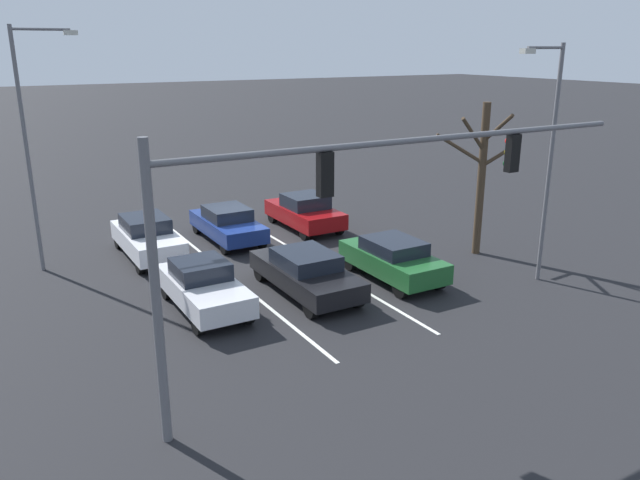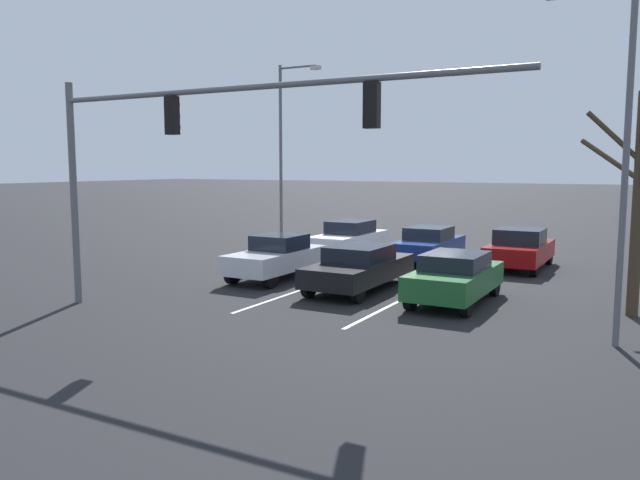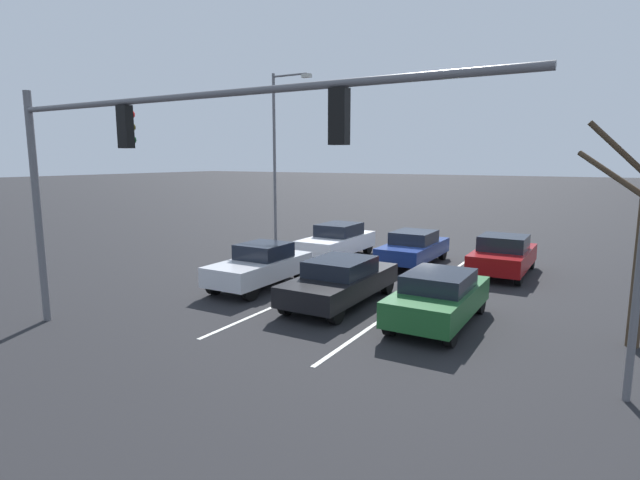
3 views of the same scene
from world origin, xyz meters
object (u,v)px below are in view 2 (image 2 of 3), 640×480
object	(u,v)px
car_maroon_leftlane_second	(520,249)
street_lamp_left_shoulder	(617,137)
car_white_rightlane_second	(349,239)
car_darkgreen_leftlane_front	(455,277)
car_silver_rightlane_front	(277,257)
car_navy_midlane_second	(429,244)
bare_tree_near	(636,194)
street_lamp_right_shoulder	(285,145)
car_black_midlane_front	(359,267)
traffic_signal_gantry	(182,138)

from	to	relation	value
car_maroon_leftlane_second	street_lamp_left_shoulder	world-z (taller)	street_lamp_left_shoulder
car_white_rightlane_second	car_darkgreen_leftlane_front	bearing A→B (deg)	135.23
car_darkgreen_leftlane_front	car_silver_rightlane_front	distance (m)	6.59
car_navy_midlane_second	bare_tree_near	world-z (taller)	bare_tree_near
street_lamp_left_shoulder	bare_tree_near	xyz separation A→B (m)	(-0.30, -3.20, -1.33)
car_maroon_leftlane_second	street_lamp_right_shoulder	size ratio (longest dim) A/B	0.50
bare_tree_near	car_maroon_leftlane_second	bearing A→B (deg)	-57.37
car_navy_midlane_second	bare_tree_near	xyz separation A→B (m)	(-7.72, 6.39, 2.46)
street_lamp_left_shoulder	bare_tree_near	bearing A→B (deg)	-95.40
car_maroon_leftlane_second	car_white_rightlane_second	bearing A→B (deg)	3.53
car_black_midlane_front	car_white_rightlane_second	world-z (taller)	car_white_rightlane_second
car_darkgreen_leftlane_front	car_black_midlane_front	world-z (taller)	car_darkgreen_leftlane_front
car_silver_rightlane_front	street_lamp_left_shoulder	xyz separation A→B (m)	(-10.73, 3.26, 3.74)
car_black_midlane_front	car_silver_rightlane_front	size ratio (longest dim) A/B	1.13
car_darkgreen_leftlane_front	car_maroon_leftlane_second	world-z (taller)	car_maroon_leftlane_second
car_maroon_leftlane_second	traffic_signal_gantry	bearing A→B (deg)	64.44
car_black_midlane_front	car_navy_midlane_second	world-z (taller)	car_navy_midlane_second
car_black_midlane_front	car_white_rightlane_second	bearing A→B (deg)	-60.93
bare_tree_near	street_lamp_left_shoulder	bearing A→B (deg)	84.60
traffic_signal_gantry	street_lamp_right_shoulder	size ratio (longest dim) A/B	1.50
car_silver_rightlane_front	car_navy_midlane_second	world-z (taller)	car_silver_rightlane_front
car_silver_rightlane_front	car_maroon_leftlane_second	distance (m)	9.39
car_darkgreen_leftlane_front	street_lamp_left_shoulder	distance (m)	6.16
car_white_rightlane_second	street_lamp_right_shoulder	world-z (taller)	street_lamp_right_shoulder
car_white_rightlane_second	traffic_signal_gantry	xyz separation A→B (m)	(-1.20, 11.83, 3.81)
traffic_signal_gantry	street_lamp_left_shoulder	size ratio (longest dim) A/B	1.61
street_lamp_right_shoulder	bare_tree_near	xyz separation A→B (m)	(-14.64, 6.37, -1.67)
car_black_midlane_front	street_lamp_left_shoulder	world-z (taller)	street_lamp_left_shoulder
car_white_rightlane_second	street_lamp_right_shoulder	bearing A→B (deg)	-6.86
traffic_signal_gantry	street_lamp_left_shoulder	distance (m)	10.02
car_black_midlane_front	street_lamp_right_shoulder	size ratio (longest dim) A/B	0.56
car_darkgreen_leftlane_front	street_lamp_right_shoulder	bearing A→B (deg)	-34.74
car_darkgreen_leftlane_front	car_navy_midlane_second	xyz separation A→B (m)	(3.24, -7.06, -0.03)
street_lamp_left_shoulder	car_navy_midlane_second	bearing A→B (deg)	-52.27
car_navy_midlane_second	car_white_rightlane_second	xyz separation A→B (m)	(3.44, 0.44, 0.06)
car_darkgreen_leftlane_front	car_silver_rightlane_front	world-z (taller)	car_silver_rightlane_front
car_maroon_leftlane_second	bare_tree_near	world-z (taller)	bare_tree_near
traffic_signal_gantry	street_lamp_left_shoulder	bearing A→B (deg)	-164.49
car_darkgreen_leftlane_front	street_lamp_left_shoulder	world-z (taller)	street_lamp_left_shoulder
car_black_midlane_front	street_lamp_left_shoulder	distance (m)	8.79
car_darkgreen_leftlane_front	car_navy_midlane_second	size ratio (longest dim) A/B	0.95
car_navy_midlane_second	street_lamp_left_shoulder	bearing A→B (deg)	127.73
car_darkgreen_leftlane_front	car_navy_midlane_second	world-z (taller)	car_darkgreen_leftlane_front
street_lamp_left_shoulder	car_maroon_leftlane_second	bearing A→B (deg)	-68.45
traffic_signal_gantry	bare_tree_near	size ratio (longest dim) A/B	2.18
car_black_midlane_front	street_lamp_right_shoulder	world-z (taller)	street_lamp_right_shoulder
car_silver_rightlane_front	car_maroon_leftlane_second	size ratio (longest dim) A/B	1.00
car_silver_rightlane_front	bare_tree_near	world-z (taller)	bare_tree_near
car_maroon_leftlane_second	car_darkgreen_leftlane_front	bearing A→B (deg)	86.86
car_silver_rightlane_front	car_white_rightlane_second	distance (m)	5.90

